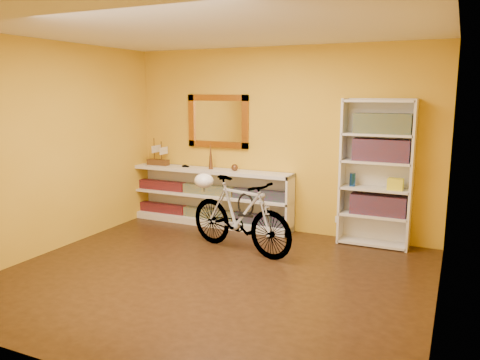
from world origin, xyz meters
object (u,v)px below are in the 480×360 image
at_px(console_unit, 209,197).
at_px(bicycle, 240,215).
at_px(bookcase, 376,174).
at_px(helmet, 204,181).

bearing_deg(console_unit, bicycle, -44.82).
bearing_deg(bookcase, bicycle, -146.84).
bearing_deg(bookcase, helmet, -158.73).
distance_m(console_unit, bicycle, 1.33).
height_order(bookcase, helmet, bookcase).
xyz_separation_m(console_unit, bookcase, (2.42, 0.03, 0.52)).
xyz_separation_m(bookcase, bicycle, (-1.48, -0.96, -0.48)).
bearing_deg(bicycle, helmet, 90.00).
relative_size(bicycle, helmet, 6.23).
bearing_deg(bicycle, bookcase, -41.81).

